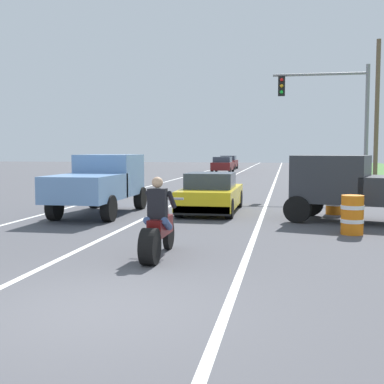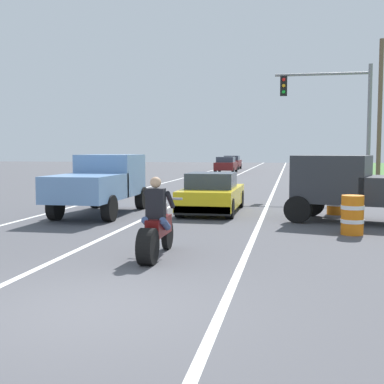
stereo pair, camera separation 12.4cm
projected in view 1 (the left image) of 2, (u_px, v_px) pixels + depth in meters
ground_plane at (90, 311)px, 6.84m from camera, size 160.00×160.00×0.00m
lane_stripe_left_solid at (135, 190)px, 27.42m from camera, size 0.14×120.00×0.01m
lane_stripe_right_solid at (271, 192)px, 26.12m from camera, size 0.14×120.00×0.01m
lane_stripe_centre_dashed at (201, 191)px, 26.77m from camera, size 0.14×120.00×0.01m
motorcycle_with_rider at (158, 229)px, 10.11m from camera, size 0.70×2.21×1.62m
sports_car_yellow at (211, 194)px, 17.60m from camera, size 1.84×4.30×1.37m
pickup_truck_left_lane_light_blue at (100, 181)px, 16.97m from camera, size 2.02×4.80×1.98m
pickup_truck_right_shoulder_dark_grey at (363, 185)px, 15.04m from camera, size 5.14×3.14×1.98m
traffic_light_mast_near at (337, 110)px, 23.44m from camera, size 4.33×0.34×6.00m
utility_pole_roadside at (377, 115)px, 28.31m from camera, size 0.24×0.24×8.19m
construction_barrel_nearest at (352, 215)px, 12.99m from camera, size 0.58×0.58×1.00m
construction_barrel_mid at (334, 199)px, 17.03m from camera, size 0.58×0.58×1.00m
distant_car_far_ahead at (223, 165)px, 47.31m from camera, size 1.80×4.00×1.50m
distant_car_further_ahead at (229, 162)px, 56.66m from camera, size 1.80×4.00×1.50m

